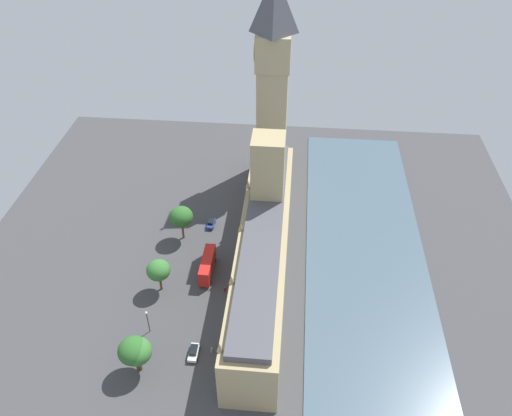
# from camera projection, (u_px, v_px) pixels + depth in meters

# --- Properties ---
(ground_plane) EXTENTS (141.98, 141.98, 0.00)m
(ground_plane) POSITION_uv_depth(u_px,v_px,m) (255.00, 271.00, 122.38)
(ground_plane) COLOR #424244
(river_thames) EXTENTS (29.76, 127.78, 0.25)m
(river_thames) POSITION_uv_depth(u_px,v_px,m) (368.00, 278.00, 120.38)
(river_thames) COLOR #475B6B
(river_thames) RESTS_ON ground
(parliament_building) EXTENTS (11.31, 71.98, 30.15)m
(parliament_building) POSITION_uv_depth(u_px,v_px,m) (264.00, 242.00, 118.37)
(parliament_building) COLOR tan
(parliament_building) RESTS_ON ground
(clock_tower) EXTENTS (9.43, 9.43, 59.12)m
(clock_tower) POSITION_uv_depth(u_px,v_px,m) (273.00, 80.00, 135.50)
(clock_tower) COLOR tan
(clock_tower) RESTS_ON ground
(car_blue_kerbside) EXTENTS (1.95, 4.15, 1.74)m
(car_blue_kerbside) POSITION_uv_depth(u_px,v_px,m) (211.00, 223.00, 134.96)
(car_blue_kerbside) COLOR navy
(car_blue_kerbside) RESTS_ON ground
(double_decker_bus_near_tower) EXTENTS (2.71, 10.52, 4.75)m
(double_decker_bus_near_tower) POSITION_uv_depth(u_px,v_px,m) (207.00, 265.00, 120.37)
(double_decker_bus_near_tower) COLOR red
(double_decker_bus_near_tower) RESTS_ON ground
(car_white_midblock) EXTENTS (1.93, 4.36, 1.74)m
(car_white_midblock) POSITION_uv_depth(u_px,v_px,m) (194.00, 352.00, 103.47)
(car_white_midblock) COLOR silver
(car_white_midblock) RESTS_ON ground
(pedestrian_opposite_hall) EXTENTS (0.62, 0.54, 1.50)m
(pedestrian_opposite_hall) POSITION_uv_depth(u_px,v_px,m) (225.00, 289.00, 116.95)
(pedestrian_opposite_hall) COLOR maroon
(pedestrian_opposite_hall) RESTS_ON ground
(pedestrian_under_trees) EXTENTS (0.60, 0.65, 1.54)m
(pedestrian_under_trees) POSITION_uv_depth(u_px,v_px,m) (212.00, 350.00, 104.05)
(pedestrian_under_trees) COLOR gray
(pedestrian_under_trees) RESTS_ON ground
(plane_tree_corner) EXTENTS (5.49, 5.49, 8.62)m
(plane_tree_corner) POSITION_uv_depth(u_px,v_px,m) (158.00, 270.00, 114.05)
(plane_tree_corner) COLOR brown
(plane_tree_corner) RESTS_ON ground
(plane_tree_by_river_gate) EXTENTS (5.99, 5.99, 9.74)m
(plane_tree_by_river_gate) POSITION_uv_depth(u_px,v_px,m) (181.00, 217.00, 127.32)
(plane_tree_by_river_gate) COLOR brown
(plane_tree_by_river_gate) RESTS_ON ground
(plane_tree_far_end) EXTENTS (6.09, 6.09, 8.97)m
(plane_tree_far_end) POSITION_uv_depth(u_px,v_px,m) (133.00, 351.00, 97.29)
(plane_tree_far_end) COLOR brown
(plane_tree_far_end) RESTS_ON ground
(plane_tree_leading) EXTENTS (5.96, 5.96, 8.61)m
(plane_tree_leading) POSITION_uv_depth(u_px,v_px,m) (137.00, 352.00, 97.49)
(plane_tree_leading) COLOR brown
(plane_tree_leading) RESTS_ON ground
(street_lamp_trailing) EXTENTS (0.56, 0.56, 6.52)m
(street_lamp_trailing) POSITION_uv_depth(u_px,v_px,m) (147.00, 318.00, 105.69)
(street_lamp_trailing) COLOR black
(street_lamp_trailing) RESTS_ON ground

